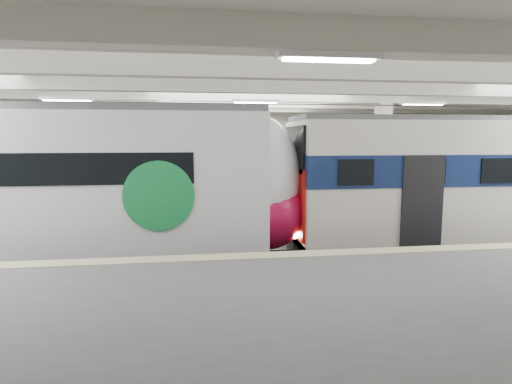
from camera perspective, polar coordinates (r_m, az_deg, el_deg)
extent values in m
cube|color=black|center=(13.16, 1.15, -9.43)|extent=(36.00, 24.00, 0.10)
cube|color=silver|center=(12.74, 1.21, 15.48)|extent=(36.00, 24.00, 0.20)
cube|color=beige|center=(22.55, -2.91, 4.74)|extent=(30.00, 0.10, 5.50)
cube|color=beige|center=(3.31, 30.62, -10.80)|extent=(30.00, 0.10, 5.50)
cube|color=#555658|center=(7.03, 10.17, -19.69)|extent=(30.00, 7.00, 1.10)
cube|color=#C7BE8C|center=(9.77, 4.24, -8.29)|extent=(30.00, 0.50, 0.02)
cube|color=beige|center=(15.50, -11.67, 3.48)|extent=(0.50, 0.50, 5.50)
cube|color=beige|center=(16.99, 16.41, 3.65)|extent=(0.50, 0.50, 5.50)
cube|color=beige|center=(12.70, 1.21, 14.14)|extent=(30.00, 18.00, 0.50)
cube|color=#59544C|center=(13.12, 1.15, -8.89)|extent=(30.00, 1.52, 0.16)
cube|color=#59544C|center=(18.42, -1.59, -4.18)|extent=(30.00, 1.52, 0.16)
cylinder|color=black|center=(12.64, 1.20, 11.67)|extent=(30.00, 0.03, 0.03)
cylinder|color=black|center=(18.08, -1.64, 10.32)|extent=(30.00, 0.03, 0.03)
cube|color=white|center=(10.70, 2.97, 13.65)|extent=(26.00, 8.40, 0.12)
cube|color=white|center=(13.32, -28.13, 0.90)|extent=(13.01, 2.90, 3.90)
ellipsoid|color=white|center=(12.65, 0.74, 1.47)|extent=(2.30, 2.84, 3.83)
ellipsoid|color=#B30E3D|center=(12.79, 1.26, -2.35)|extent=(2.44, 2.90, 2.34)
cylinder|color=#198E45|center=(11.10, -12.83, -0.53)|extent=(1.80, 0.06, 1.80)
cube|color=#4C4C51|center=(13.28, -28.66, 9.74)|extent=(13.01, 2.38, 0.20)
cube|color=black|center=(13.68, -27.61, -7.88)|extent=(13.01, 2.03, 0.70)
cube|color=silver|center=(15.70, 29.16, 1.32)|extent=(13.04, 2.86, 3.71)
cube|color=navy|center=(15.67, 29.26, 2.94)|extent=(13.08, 2.92, 0.90)
cube|color=red|center=(12.92, 5.12, -1.19)|extent=(0.08, 2.43, 2.04)
cube|color=black|center=(12.78, 5.20, 5.74)|extent=(0.08, 2.29, 1.34)
cube|color=#4C4C51|center=(15.65, 29.60, 8.38)|extent=(13.04, 2.23, 0.16)
cube|color=black|center=(16.00, 28.72, -5.84)|extent=(13.04, 2.00, 0.70)
cube|color=white|center=(18.97, -26.40, 1.99)|extent=(12.91, 3.04, 3.48)
cube|color=#198E45|center=(18.94, -26.48, 3.37)|extent=(12.95, 3.10, 0.73)
cube|color=#4C4C51|center=(18.92, -26.72, 7.52)|extent=(12.89, 2.58, 0.16)
cube|color=black|center=(19.22, -26.08, -3.78)|extent=(12.90, 2.76, 0.60)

